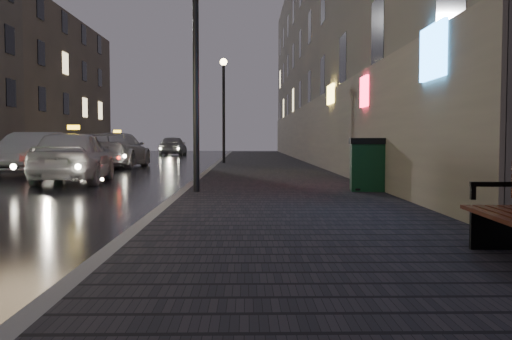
# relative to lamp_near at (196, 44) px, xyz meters

# --- Properties ---
(ground) EXTENTS (120.00, 120.00, 0.00)m
(ground) POSITION_rel_lamp_near_xyz_m (-1.85, -6.00, -3.49)
(ground) COLOR black
(ground) RESTS_ON ground
(sidewalk) EXTENTS (4.60, 58.00, 0.15)m
(sidewalk) POSITION_rel_lamp_near_xyz_m (2.05, 15.00, -3.41)
(sidewalk) COLOR black
(sidewalk) RESTS_ON ground
(curb) EXTENTS (0.20, 58.00, 0.15)m
(curb) POSITION_rel_lamp_near_xyz_m (-0.35, 15.00, -3.41)
(curb) COLOR slate
(curb) RESTS_ON ground
(sidewalk_far) EXTENTS (2.40, 58.00, 0.15)m
(sidewalk_far) POSITION_rel_lamp_near_xyz_m (-10.55, 15.00, -3.41)
(sidewalk_far) COLOR black
(sidewalk_far) RESTS_ON ground
(curb_far) EXTENTS (0.20, 58.00, 0.15)m
(curb_far) POSITION_rel_lamp_near_xyz_m (-9.25, 15.00, -3.41)
(curb_far) COLOR slate
(curb_far) RESTS_ON ground
(building_near) EXTENTS (1.80, 50.00, 13.00)m
(building_near) POSITION_rel_lamp_near_xyz_m (5.25, 19.00, 3.01)
(building_near) COLOR #605B54
(building_near) RESTS_ON ground
(building_far_c) EXTENTS (6.00, 22.00, 11.00)m
(building_far_c) POSITION_rel_lamp_near_xyz_m (-15.35, 33.00, 2.01)
(building_far_c) COLOR #6B6051
(building_far_c) RESTS_ON ground
(lamp_near) EXTENTS (0.36, 0.36, 5.28)m
(lamp_near) POSITION_rel_lamp_near_xyz_m (0.00, 0.00, 0.00)
(lamp_near) COLOR black
(lamp_near) RESTS_ON sidewalk
(lamp_far) EXTENTS (0.36, 0.36, 5.28)m
(lamp_far) POSITION_rel_lamp_near_xyz_m (0.00, 16.00, 0.00)
(lamp_far) COLOR black
(lamp_far) RESTS_ON sidewalk
(trash_bin) EXTENTS (0.89, 0.89, 1.23)m
(trash_bin) POSITION_rel_lamp_near_xyz_m (3.95, 0.19, -2.72)
(trash_bin) COLOR black
(trash_bin) RESTS_ON sidewalk
(taxi_near) EXTENTS (2.38, 4.98, 1.64)m
(taxi_near) POSITION_rel_lamp_near_xyz_m (-4.17, 4.64, -2.67)
(taxi_near) COLOR silver
(taxi_near) RESTS_ON ground
(car_left_mid) EXTENTS (2.18, 5.08, 1.63)m
(car_left_mid) POSITION_rel_lamp_near_xyz_m (-7.03, 8.97, -2.68)
(car_left_mid) COLOR #A2A1A9
(car_left_mid) RESTS_ON ground
(taxi_mid) EXTENTS (2.48, 5.76, 1.65)m
(taxi_mid) POSITION_rel_lamp_near_xyz_m (-5.05, 14.47, -2.66)
(taxi_mid) COLOR silver
(taxi_mid) RESTS_ON ground
(taxi_far) EXTENTS (2.81, 5.74, 1.57)m
(taxi_far) POSITION_rel_lamp_near_xyz_m (-8.17, 24.15, -2.70)
(taxi_far) COLOR silver
(taxi_far) RESTS_ON ground
(car_far) EXTENTS (1.95, 4.78, 1.62)m
(car_far) POSITION_rel_lamp_near_xyz_m (-4.92, 34.32, -2.68)
(car_far) COLOR gray
(car_far) RESTS_ON ground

